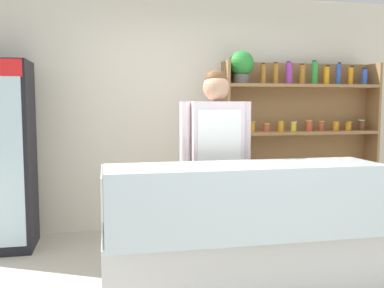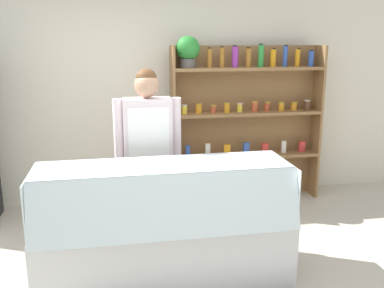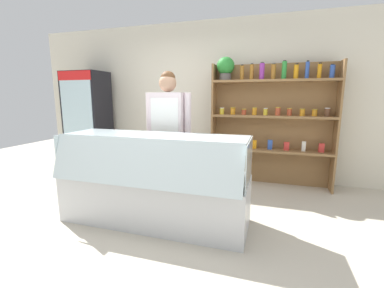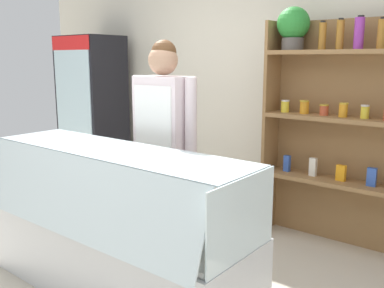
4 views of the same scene
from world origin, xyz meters
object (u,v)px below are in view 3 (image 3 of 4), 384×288
at_px(drinks_fridge, 88,122).
at_px(shelving_unit, 266,113).
at_px(deli_display_case, 154,195).
at_px(shop_clerk, 168,125).

relative_size(drinks_fridge, shelving_unit, 0.92).
height_order(drinks_fridge, shelving_unit, shelving_unit).
bearing_deg(shelving_unit, drinks_fridge, -176.82).
xyz_separation_m(deli_display_case, shop_clerk, (-0.07, 0.62, 0.73)).
bearing_deg(drinks_fridge, deli_display_case, -36.22).
bearing_deg(drinks_fridge, shelving_unit, 3.18).
bearing_deg(shop_clerk, deli_display_case, -83.48).
height_order(shelving_unit, shop_clerk, shelving_unit).
bearing_deg(deli_display_case, drinks_fridge, 143.78).
distance_m(drinks_fridge, shop_clerk, 2.22).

